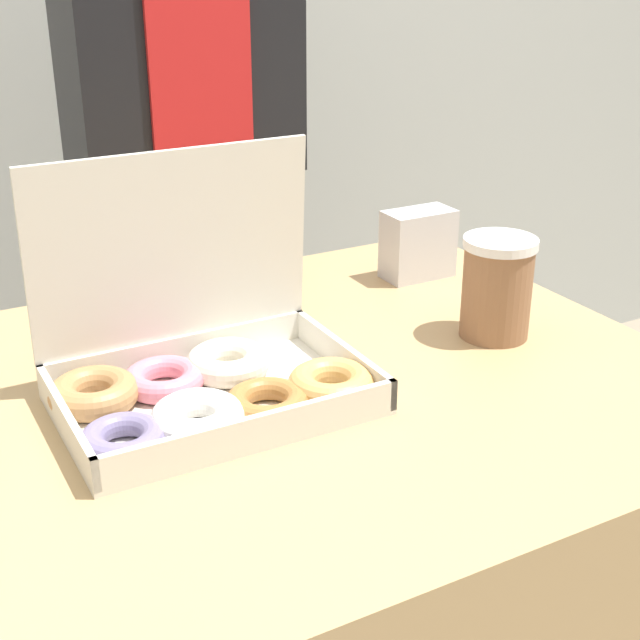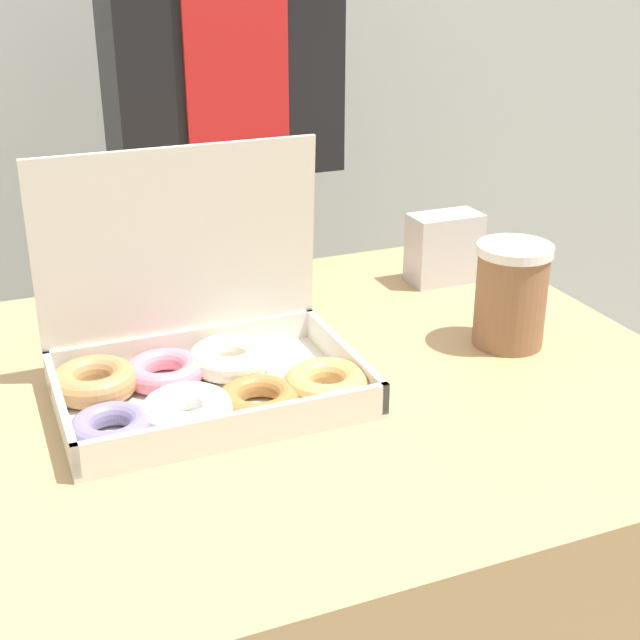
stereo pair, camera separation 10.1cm
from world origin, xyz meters
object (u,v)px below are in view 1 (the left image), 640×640
object	(u,v)px
napkin_holder	(418,244)
person_customer	(184,125)
coffee_cup	(497,287)
donut_box	(202,372)

from	to	relation	value
napkin_holder	person_customer	xyz separation A→B (m)	(-0.22, 0.38, 0.14)
person_customer	coffee_cup	bearing A→B (deg)	-72.95
coffee_cup	napkin_holder	bearing A→B (deg)	81.02
donut_box	napkin_holder	world-z (taller)	donut_box
coffee_cup	person_customer	bearing A→B (deg)	107.05
coffee_cup	person_customer	world-z (taller)	person_customer
coffee_cup	person_customer	distance (m)	0.65
donut_box	coffee_cup	bearing A→B (deg)	-1.33
donut_box	person_customer	bearing A→B (deg)	70.31
coffee_cup	person_customer	size ratio (longest dim) A/B	0.08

